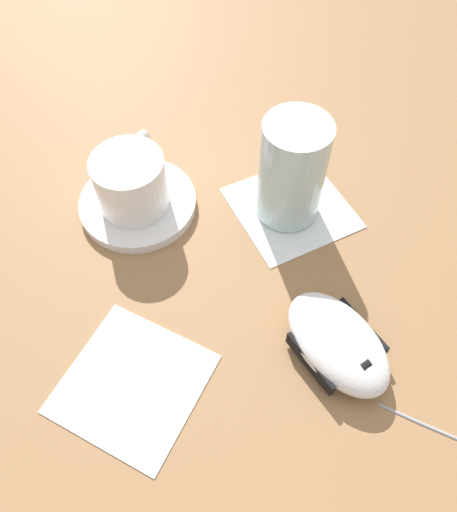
{
  "coord_description": "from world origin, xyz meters",
  "views": [
    {
      "loc": [
        0.04,
        -0.3,
        0.44
      ],
      "look_at": [
        0.04,
        -0.03,
        0.03
      ],
      "focal_mm": 35.0,
      "sensor_mm": 36.0,
      "label": 1
    }
  ],
  "objects_px": {
    "coffee_cup": "(133,181)",
    "drinking_glass": "(294,171)",
    "saucer": "(140,203)",
    "computer_mouse": "(339,343)"
  },
  "relations": [
    {
      "from": "drinking_glass",
      "to": "saucer",
      "type": "bearing_deg",
      "value": 178.61
    },
    {
      "from": "computer_mouse",
      "to": "coffee_cup",
      "type": "bearing_deg",
      "value": 139.45
    },
    {
      "from": "saucer",
      "to": "computer_mouse",
      "type": "height_order",
      "value": "computer_mouse"
    },
    {
      "from": "drinking_glass",
      "to": "coffee_cup",
      "type": "bearing_deg",
      "value": 179.13
    },
    {
      "from": "saucer",
      "to": "coffee_cup",
      "type": "distance_m",
      "value": 0.04
    },
    {
      "from": "saucer",
      "to": "drinking_glass",
      "type": "xyz_separation_m",
      "value": [
        0.17,
        -0.0,
        0.06
      ]
    },
    {
      "from": "coffee_cup",
      "to": "drinking_glass",
      "type": "relative_size",
      "value": 0.88
    },
    {
      "from": "coffee_cup",
      "to": "computer_mouse",
      "type": "relative_size",
      "value": 0.78
    },
    {
      "from": "saucer",
      "to": "computer_mouse",
      "type": "distance_m",
      "value": 0.27
    },
    {
      "from": "drinking_glass",
      "to": "computer_mouse",
      "type": "bearing_deg",
      "value": -78.67
    }
  ]
}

